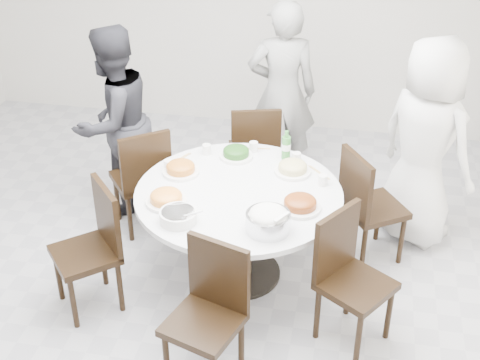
% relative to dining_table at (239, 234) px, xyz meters
% --- Properties ---
extents(floor, '(6.00, 6.00, 0.01)m').
position_rel_dining_table_xyz_m(floor, '(-0.35, -0.34, -0.38)').
color(floor, '#AAAAAF').
rests_on(floor, ground).
extents(dining_table, '(1.50, 1.50, 0.75)m').
position_rel_dining_table_xyz_m(dining_table, '(0.00, 0.00, 0.00)').
color(dining_table, white).
rests_on(dining_table, floor).
extents(chair_ne, '(0.58, 0.58, 0.95)m').
position_rel_dining_table_xyz_m(chair_ne, '(0.98, 0.43, 0.10)').
color(chair_ne, black).
rests_on(chair_ne, floor).
extents(chair_n, '(0.52, 0.52, 0.95)m').
position_rel_dining_table_xyz_m(chair_n, '(-0.09, 1.14, 0.10)').
color(chair_n, black).
rests_on(chair_n, floor).
extents(chair_nw, '(0.59, 0.59, 0.95)m').
position_rel_dining_table_xyz_m(chair_nw, '(-0.93, 0.51, 0.10)').
color(chair_nw, black).
rests_on(chair_nw, floor).
extents(chair_sw, '(0.59, 0.59, 0.95)m').
position_rel_dining_table_xyz_m(chair_sw, '(-0.99, -0.54, 0.10)').
color(chair_sw, black).
rests_on(chair_sw, floor).
extents(chair_s, '(0.53, 0.53, 0.95)m').
position_rel_dining_table_xyz_m(chair_s, '(-0.01, -1.06, 0.10)').
color(chair_s, black).
rests_on(chair_s, floor).
extents(chair_se, '(0.58, 0.58, 0.95)m').
position_rel_dining_table_xyz_m(chair_se, '(0.89, -0.52, 0.10)').
color(chair_se, black).
rests_on(chair_se, floor).
extents(diner_right, '(1.00, 0.96, 1.72)m').
position_rel_dining_table_xyz_m(diner_right, '(1.33, 0.80, 0.48)').
color(diner_right, silver).
rests_on(diner_right, floor).
extents(diner_middle, '(0.69, 0.52, 1.72)m').
position_rel_dining_table_xyz_m(diner_middle, '(0.10, 1.55, 0.48)').
color(diner_middle, black).
rests_on(diner_middle, floor).
extents(diner_left, '(0.92, 1.00, 1.65)m').
position_rel_dining_table_xyz_m(diner_left, '(-1.22, 0.77, 0.45)').
color(diner_left, '#222227').
rests_on(diner_left, floor).
extents(dish_greens, '(0.26, 0.26, 0.07)m').
position_rel_dining_table_xyz_m(dish_greens, '(-0.12, 0.49, 0.41)').
color(dish_greens, white).
rests_on(dish_greens, dining_table).
extents(dish_pale, '(0.28, 0.28, 0.07)m').
position_rel_dining_table_xyz_m(dish_pale, '(0.35, 0.34, 0.41)').
color(dish_pale, white).
rests_on(dish_pale, dining_table).
extents(dish_orange, '(0.28, 0.28, 0.07)m').
position_rel_dining_table_xyz_m(dish_orange, '(-0.48, 0.18, 0.41)').
color(dish_orange, white).
rests_on(dish_orange, dining_table).
extents(dish_redbrown, '(0.29, 0.29, 0.07)m').
position_rel_dining_table_xyz_m(dish_redbrown, '(0.46, -0.14, 0.41)').
color(dish_redbrown, white).
rests_on(dish_redbrown, dining_table).
extents(dish_tofu, '(0.29, 0.29, 0.07)m').
position_rel_dining_table_xyz_m(dish_tofu, '(-0.47, -0.24, 0.41)').
color(dish_tofu, white).
rests_on(dish_tofu, dining_table).
extents(rice_bowl, '(0.30, 0.30, 0.13)m').
position_rel_dining_table_xyz_m(rice_bowl, '(0.28, -0.43, 0.44)').
color(rice_bowl, silver).
rests_on(rice_bowl, dining_table).
extents(soup_bowl, '(0.25, 0.25, 0.08)m').
position_rel_dining_table_xyz_m(soup_bowl, '(-0.33, -0.44, 0.41)').
color(soup_bowl, white).
rests_on(soup_bowl, dining_table).
extents(beverage_bottle, '(0.07, 0.07, 0.24)m').
position_rel_dining_table_xyz_m(beverage_bottle, '(0.27, 0.55, 0.49)').
color(beverage_bottle, '#347D32').
rests_on(beverage_bottle, dining_table).
extents(tea_cups, '(0.07, 0.07, 0.08)m').
position_rel_dining_table_xyz_m(tea_cups, '(0.03, 0.60, 0.42)').
color(tea_cups, white).
rests_on(tea_cups, dining_table).
extents(chopsticks, '(0.24, 0.04, 0.01)m').
position_rel_dining_table_xyz_m(chopsticks, '(-0.01, 0.63, 0.38)').
color(chopsticks, tan).
rests_on(chopsticks, dining_table).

